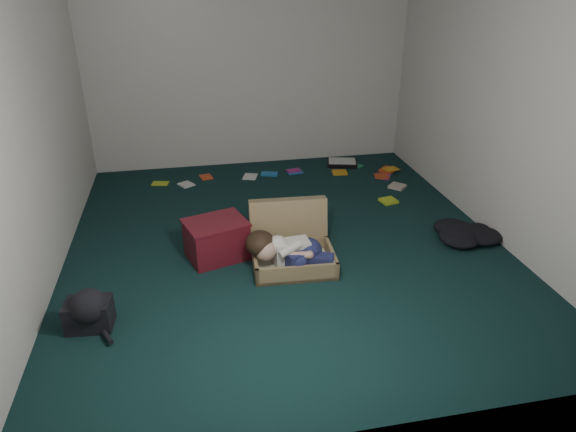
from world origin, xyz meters
name	(u,v)px	position (x,y,z in m)	size (l,w,h in m)	color
floor	(285,242)	(0.00, 0.00, 0.00)	(4.50, 4.50, 0.00)	black
wall_back	(250,62)	(0.00, 2.25, 1.30)	(4.50, 4.50, 0.00)	silver
wall_front	(378,228)	(0.00, -2.25, 1.30)	(4.50, 4.50, 0.00)	silver
wall_left	(31,120)	(-2.00, 0.00, 1.30)	(4.50, 4.50, 0.00)	silver
wall_right	(500,97)	(2.00, 0.00, 1.30)	(4.50, 4.50, 0.00)	silver
suitcase	(291,245)	(-0.01, -0.33, 0.15)	(0.74, 0.72, 0.52)	olive
person	(289,251)	(-0.07, -0.50, 0.20)	(0.75, 0.39, 0.32)	silver
maroon_bin	(217,239)	(-0.65, -0.15, 0.18)	(0.62, 0.54, 0.36)	#5C121C
backpack	(89,313)	(-1.63, -0.97, 0.12)	(0.40, 0.32, 0.24)	black
clothing_pile	(462,231)	(1.70, -0.24, 0.07)	(0.46, 0.38, 0.15)	black
paper_tray	(342,163)	(1.15, 1.93, 0.03)	(0.45, 0.38, 0.05)	black
book_scatter	(302,178)	(0.51, 1.55, 0.01)	(3.06, 1.37, 0.02)	#B8D124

